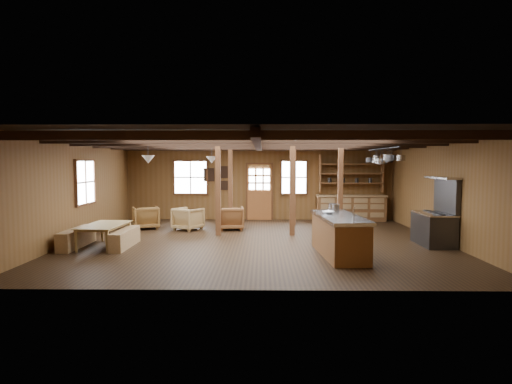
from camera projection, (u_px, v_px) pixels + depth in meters
The scene contains 22 objects.
room at pixel (258, 191), 11.65m from camera, with size 10.04×9.04×2.84m.
ceiling_joists at pixel (258, 144), 11.74m from camera, with size 9.80×8.82×0.18m.
timber_posts at pixel (275, 186), 13.72m from camera, with size 3.95×2.35×2.80m.
back_door at pixel (259, 196), 16.13m from camera, with size 1.02×0.08×2.15m.
window_back_left at pixel (191, 177), 16.13m from camera, with size 1.32×0.06×1.32m.
window_back_right at pixel (294, 177), 16.07m from camera, with size 1.02×0.06×1.32m.
window_left at pixel (85, 182), 12.21m from camera, with size 0.14×1.24×1.32m.
notice_boards at pixel (220, 176), 16.10m from camera, with size 1.08×0.03×0.90m.
back_counter at pixel (351, 205), 15.85m from camera, with size 2.55×0.60×2.45m.
pendant_lamps at pixel (182, 160), 12.63m from camera, with size 1.86×2.36×0.66m.
pot_rack at pixel (382, 159), 11.86m from camera, with size 0.40×3.00×0.45m.
kitchen_island at pixel (339, 235), 9.92m from camera, with size 1.07×2.56×1.20m.
step_stool at pixel (338, 236), 11.52m from camera, with size 0.40×0.29×0.36m, color brown.
commercial_range at pixel (436, 223), 11.18m from camera, with size 0.77×1.45×1.79m.
dining_table at pixel (106, 236), 10.94m from camera, with size 1.66×0.93×0.58m, color olive.
bench_wall at pixel (77, 238), 10.96m from camera, with size 0.32×1.71×0.47m, color brown.
bench_aisle at pixel (125, 238), 10.94m from camera, with size 0.31×1.64×0.45m, color brown.
armchair_a at pixel (146, 218), 13.95m from camera, with size 0.78×0.80×0.73m, color brown.
armchair_b at pixel (231, 218), 13.76m from camera, with size 0.79×0.81×0.74m, color brown.
armchair_c at pixel (188, 219), 13.69m from camera, with size 0.77×0.79×0.72m, color #9A7846.
counter_pot at pixel (334, 207), 10.85m from camera, with size 0.29×0.29×0.17m, color #ACAEB3.
bowl at pixel (328, 212), 10.21m from camera, with size 0.28×0.28×0.07m, color silver.
Camera 1 is at (0.12, -11.63, 2.17)m, focal length 30.00 mm.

